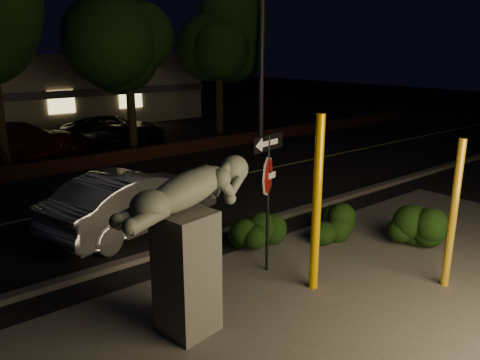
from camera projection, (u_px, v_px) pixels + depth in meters
The scene contains 19 objects.
ground at pixel (106, 175), 16.56m from camera, with size 90.00×90.00×0.00m, color black.
patio at pixel (363, 298), 8.34m from camera, with size 14.00×6.00×0.02m, color #4C4944.
road at pixel (147, 194), 14.32m from camera, with size 80.00×8.00×0.01m, color black.
lane_marking at pixel (147, 194), 14.31m from camera, with size 80.00×0.12×0.01m, color #CFBB53.
curb at pixel (229, 232), 11.24m from camera, with size 80.00×0.25×0.12m, color #4C4944.
brick_wall at pixel (91, 162), 17.46m from camera, with size 40.00×0.35×0.50m, color #4A2317.
parking_lot at pixel (44, 145), 21.78m from camera, with size 40.00×12.00×0.01m, color black.
tree_far_c at pixel (125, 14), 18.64m from camera, with size 4.80×4.80×7.84m.
tree_far_d at pixel (219, 25), 22.12m from camera, with size 4.40×4.40×7.42m.
yellow_pole_left at pixel (317, 205), 8.28m from camera, with size 0.16×0.16×3.25m, color #FFB800.
yellow_pole_right at pixel (453, 215), 8.42m from camera, with size 0.14×0.14×2.81m, color gold.
signpost at pixel (268, 176), 8.87m from camera, with size 0.92×0.24×2.76m.
sculpture at pixel (188, 233), 7.00m from camera, with size 2.50×1.01×2.66m.
hedge_center at pixel (257, 228), 10.45m from camera, with size 1.68×0.79×0.87m, color black.
hedge_right at pixel (336, 219), 10.86m from camera, with size 1.47×0.79×0.96m, color black.
hedge_far_right at pixel (418, 223), 10.48m from camera, with size 1.54×0.96×1.07m, color black.
silver_sedan at pixel (134, 201), 11.36m from camera, with size 1.58×4.53×1.49m, color silver.
parked_car_darkred at pixel (20, 141), 18.53m from camera, with size 2.17×5.35×1.55m, color #3B0E0D.
parked_car_dark at pixel (114, 130), 21.82m from camera, with size 2.17×4.71×1.31m, color black.
Camera 1 is at (-6.41, -5.40, 4.29)m, focal length 35.00 mm.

